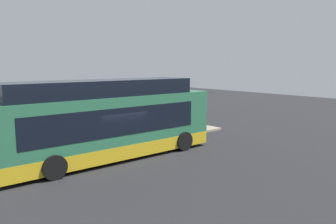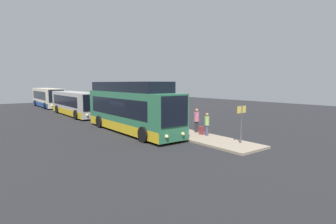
# 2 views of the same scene
# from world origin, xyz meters

# --- Properties ---
(ground) EXTENTS (80.00, 80.00, 0.00)m
(ground) POSITION_xyz_m (0.00, 0.00, 0.00)
(ground) COLOR #232326
(platform) EXTENTS (20.00, 2.74, 0.15)m
(platform) POSITION_xyz_m (0.00, 2.97, 0.07)
(platform) COLOR gray
(platform) RESTS_ON ground
(bus_lead) EXTENTS (11.62, 2.74, 4.08)m
(bus_lead) POSITION_xyz_m (-0.13, 0.27, 1.87)
(bus_lead) COLOR #2D704C
(bus_lead) RESTS_ON ground
(passenger_boarding) EXTENTS (0.67, 0.55, 1.85)m
(passenger_boarding) POSITION_xyz_m (3.85, 3.93, 1.15)
(passenger_boarding) COLOR #2D2D33
(passenger_boarding) RESTS_ON platform
(passenger_waiting) EXTENTS (0.59, 0.57, 1.67)m
(passenger_waiting) POSITION_xyz_m (5.29, 3.60, 1.05)
(passenger_waiting) COLOR #4C476B
(passenger_waiting) RESTS_ON platform
(suitcase) EXTENTS (0.39, 0.20, 0.85)m
(suitcase) POSITION_xyz_m (4.77, 3.58, 0.46)
(suitcase) COLOR maroon
(suitcase) RESTS_ON platform
(sign_post) EXTENTS (0.10, 0.83, 2.44)m
(sign_post) POSITION_xyz_m (8.33, 3.59, 1.73)
(sign_post) COLOR #4C4C51
(sign_post) RESTS_ON platform
(trash_bin) EXTENTS (0.44, 0.44, 0.65)m
(trash_bin) POSITION_xyz_m (2.98, 2.21, 0.47)
(trash_bin) COLOR #3F3F44
(trash_bin) RESTS_ON platform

